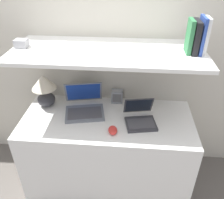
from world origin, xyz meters
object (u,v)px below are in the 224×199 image
Objects in this scene: computer_mouse at (113,130)px; shelf_gadget at (21,43)px; laptop_large at (84,106)px; book_black at (195,37)px; book_white at (205,36)px; table_lamp at (44,88)px; book_blue at (201,35)px; router_box at (117,96)px; book_green at (190,36)px; laptop_small at (140,118)px.

computer_mouse is 0.94m from shelf_gadget.
laptop_large is 1.03m from book_black.
table_lamp is at bearing 176.36° from book_white.
table_lamp is 1.20× the size of book_blue.
book_blue is (0.58, -0.19, 0.63)m from router_box.
table_lamp is 2.61× the size of computer_mouse.
shelf_gadget is (-1.24, 0.00, -0.08)m from book_black.
shelf_gadget reaches higher than computer_mouse.
shelf_gadget is at bearing -165.01° from router_box.
book_green is at bearing 180.00° from book_black.
laptop_small reaches higher than router_box.
laptop_large is 1.09m from book_white.
book_green is (0.30, 0.09, 0.64)m from laptop_small.
book_black is 2.47× the size of shelf_gadget.
book_green is (0.51, 0.24, 0.66)m from computer_mouse.
book_green reaches higher than laptop_large.
book_black is at bearing -1.49° from laptop_large.
book_white is at bearing 0.00° from shelf_gadget.
laptop_small is at bearing -54.23° from router_box.
book_white is 1.07× the size of book_green.
computer_mouse is 0.46× the size of book_blue.
table_lamp is 0.85m from laptop_small.
book_black is (1.16, -0.08, 0.50)m from table_lamp.
computer_mouse is 0.92m from book_blue.
book_blue is 1.08× the size of book_green.
book_green is (0.77, -0.02, 0.63)m from laptop_large.
book_black reaches higher than laptop_small.
table_lamp reaches higher than computer_mouse.
book_black is at bearing 180.00° from book_white.
book_green is at bearing -1.56° from laptop_large.
book_black reaches higher than shelf_gadget.
shelf_gadget is (-1.28, 0.00, -0.09)m from book_blue.
table_lamp is 1.31m from book_blue.
book_blue reaches higher than book_black.
book_black is (0.54, -0.19, 0.62)m from router_box.
router_box is at bearing 89.42° from computer_mouse.
laptop_large is at bearing 135.63° from computer_mouse.
book_black is at bearing 180.00° from book_blue.
book_green is (0.50, -0.19, 0.62)m from router_box.
table_lamp reaches higher than laptop_small.
shelf_gadget is (-0.70, -0.19, 0.54)m from router_box.
laptop_large is (0.35, -0.06, -0.13)m from table_lamp.
book_blue reaches higher than laptop_small.
computer_mouse is at bearing -90.58° from router_box.
book_green is at bearing 17.56° from laptop_small.
computer_mouse is 0.94m from book_white.
book_blue reaches higher than shelf_gadget.
book_blue is (0.85, -0.02, 0.64)m from laptop_large.
book_black is at bearing 0.00° from shelf_gadget.
book_green is at bearing -3.97° from table_lamp.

